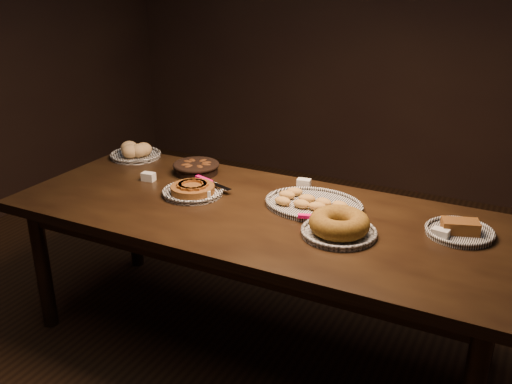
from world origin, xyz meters
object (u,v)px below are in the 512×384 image
at_px(bundt_cake_plate, 339,226).
at_px(apple_tart_plate, 193,190).
at_px(buffet_table, 257,224).
at_px(madeleine_platter, 313,203).

bearing_deg(bundt_cake_plate, apple_tart_plate, 170.30).
relative_size(buffet_table, madeleine_platter, 5.00).
bearing_deg(bundt_cake_plate, madeleine_platter, 130.40).
height_order(buffet_table, bundt_cake_plate, bundt_cake_plate).
bearing_deg(buffet_table, apple_tart_plate, 175.43).
height_order(buffet_table, madeleine_platter, madeleine_platter).
xyz_separation_m(buffet_table, bundt_cake_plate, (0.44, -0.08, 0.12)).
xyz_separation_m(apple_tart_plate, bundt_cake_plate, (0.82, -0.11, 0.02)).
distance_m(madeleine_platter, bundt_cake_plate, 0.32).
height_order(buffet_table, apple_tart_plate, apple_tart_plate).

